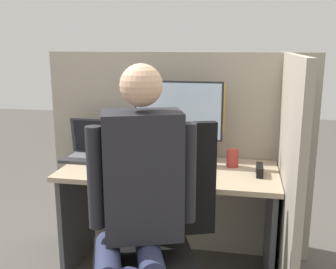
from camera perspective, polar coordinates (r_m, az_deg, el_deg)
cubicle_panel_back at (r=2.73m, az=1.50°, el=-2.88°), size 1.82×0.05×1.40m
cubicle_panel_right at (r=2.34m, az=16.64°, el=-6.26°), size 0.04×1.22×1.40m
desk at (r=2.49m, az=0.18°, el=-8.86°), size 1.32×0.60×0.70m
paper_box at (r=2.54m, az=1.45°, el=-3.16°), size 0.32×0.22×0.08m
monitor at (r=2.48m, az=1.50°, el=2.95°), size 0.56×0.21×0.44m
laptop at (r=2.67m, az=-10.64°, el=-2.37°), size 0.38×0.24×0.26m
mouse at (r=2.36m, az=-7.34°, el=-5.12°), size 0.06×0.04×0.03m
stapler at (r=2.37m, az=13.14°, el=-5.06°), size 0.04×0.14×0.06m
carrot_toy at (r=2.24m, az=1.79°, el=-5.93°), size 0.05×0.16×0.05m
office_chair at (r=1.95m, az=-1.69°, el=-14.35°), size 0.60×0.64×1.08m
person at (r=1.73m, az=-4.65°, el=-9.33°), size 0.46×0.48×1.38m
coffee_mug at (r=2.48m, az=9.34°, el=-3.40°), size 0.07×0.07×0.11m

